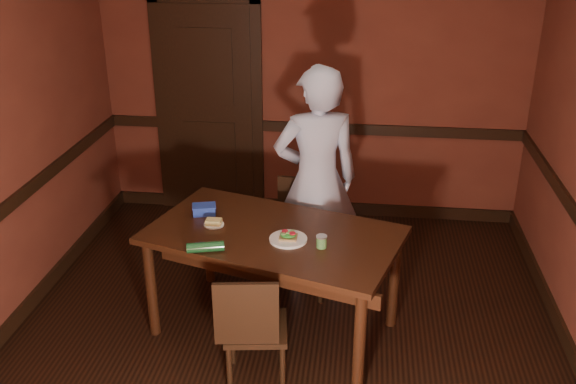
% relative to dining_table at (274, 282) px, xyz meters
% --- Properties ---
extents(floor, '(4.00, 4.50, 0.01)m').
position_rel_dining_table_xyz_m(floor, '(0.09, -0.22, -0.40)').
color(floor, black).
rests_on(floor, ground).
extents(wall_back, '(4.00, 0.02, 2.70)m').
position_rel_dining_table_xyz_m(wall_back, '(0.09, 2.03, 0.95)').
color(wall_back, maroon).
rests_on(wall_back, ground).
extents(dado_back, '(4.00, 0.03, 0.10)m').
position_rel_dining_table_xyz_m(dado_back, '(0.09, 2.01, 0.50)').
color(dado_back, black).
rests_on(dado_back, ground).
extents(baseboard_back, '(4.00, 0.03, 0.12)m').
position_rel_dining_table_xyz_m(baseboard_back, '(0.09, 2.01, -0.34)').
color(baseboard_back, black).
rests_on(baseboard_back, ground).
extents(baseboard_left, '(0.03, 4.50, 0.12)m').
position_rel_dining_table_xyz_m(baseboard_left, '(-1.90, -0.22, -0.34)').
color(baseboard_left, black).
rests_on(baseboard_left, ground).
extents(door, '(1.05, 0.07, 2.20)m').
position_rel_dining_table_xyz_m(door, '(-0.91, 1.99, 0.69)').
color(door, black).
rests_on(door, ground).
extents(dining_table, '(1.91, 1.41, 0.80)m').
position_rel_dining_table_xyz_m(dining_table, '(0.00, 0.00, 0.00)').
color(dining_table, black).
rests_on(dining_table, floor).
extents(chair_far, '(0.46, 0.46, 0.89)m').
position_rel_dining_table_xyz_m(chair_far, '(0.15, 0.58, 0.05)').
color(chair_far, black).
rests_on(chair_far, floor).
extents(chair_near, '(0.44, 0.44, 0.84)m').
position_rel_dining_table_xyz_m(chair_near, '(-0.03, -0.56, 0.02)').
color(chair_near, black).
rests_on(chair_near, floor).
extents(person, '(0.76, 0.60, 1.82)m').
position_rel_dining_table_xyz_m(person, '(0.24, 0.68, 0.51)').
color(person, silver).
rests_on(person, floor).
extents(sandwich_plate, '(0.26, 0.26, 0.06)m').
position_rel_dining_table_xyz_m(sandwich_plate, '(0.12, -0.10, 0.42)').
color(sandwich_plate, white).
rests_on(sandwich_plate, dining_table).
extents(sauce_jar, '(0.07, 0.07, 0.08)m').
position_rel_dining_table_xyz_m(sauce_jar, '(0.34, -0.17, 0.44)').
color(sauce_jar, '#508944').
rests_on(sauce_jar, dining_table).
extents(cheese_saucer, '(0.14, 0.14, 0.05)m').
position_rel_dining_table_xyz_m(cheese_saucer, '(-0.43, 0.06, 0.42)').
color(cheese_saucer, white).
rests_on(cheese_saucer, dining_table).
extents(food_tub, '(0.19, 0.16, 0.07)m').
position_rel_dining_table_xyz_m(food_tub, '(-0.54, 0.23, 0.43)').
color(food_tub, blue).
rests_on(food_tub, dining_table).
extents(wrapped_veg, '(0.25, 0.13, 0.07)m').
position_rel_dining_table_xyz_m(wrapped_veg, '(-0.40, -0.32, 0.43)').
color(wrapped_veg, '#15461F').
rests_on(wrapped_veg, dining_table).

